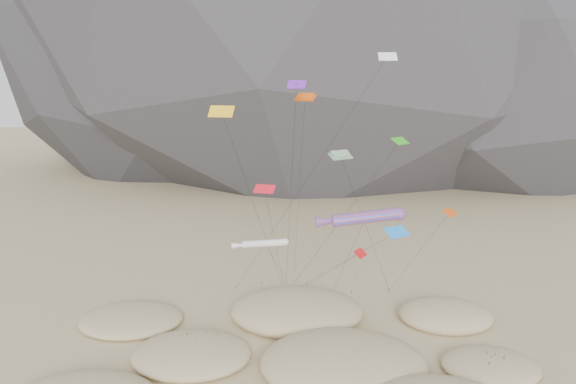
% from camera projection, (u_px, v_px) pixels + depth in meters
% --- Properties ---
extents(dunes, '(48.34, 34.83, 3.64)m').
position_uv_depth(dunes, '(300.00, 358.00, 54.70)').
color(dunes, '#CCB789').
rests_on(dunes, ground).
extents(dune_grass, '(43.76, 27.61, 1.55)m').
position_uv_depth(dune_grass, '(301.00, 356.00, 54.87)').
color(dune_grass, black).
rests_on(dune_grass, ground).
extents(kite_stakes, '(20.39, 6.25, 0.30)m').
position_uv_depth(kite_stakes, '(322.00, 286.00, 74.75)').
color(kite_stakes, '#3F2D1E').
rests_on(kite_stakes, ground).
extents(rainbow_tube_kite, '(9.23, 14.22, 14.77)m').
position_uv_depth(rainbow_tube_kite, '(363.00, 218.00, 56.23)').
color(rainbow_tube_kite, red).
rests_on(rainbow_tube_kite, ground).
extents(white_tube_kite, '(5.92, 17.16, 11.27)m').
position_uv_depth(white_tube_kite, '(261.00, 244.00, 57.95)').
color(white_tube_kite, silver).
rests_on(white_tube_kite, ground).
extents(orange_parafoil, '(2.52, 17.52, 25.94)m').
position_uv_depth(orange_parafoil, '(305.00, 101.00, 58.38)').
color(orange_parafoil, '#D84F0B').
rests_on(orange_parafoil, ground).
extents(multi_parafoil, '(9.01, 14.80, 20.49)m').
position_uv_depth(multi_parafoil, '(341.00, 157.00, 55.50)').
color(multi_parafoil, orange).
rests_on(multi_parafoil, ground).
extents(delta_kites, '(25.56, 20.72, 30.07)m').
position_uv_depth(delta_kites, '(338.00, 164.00, 57.73)').
color(delta_kites, '#E34D0B').
rests_on(delta_kites, ground).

